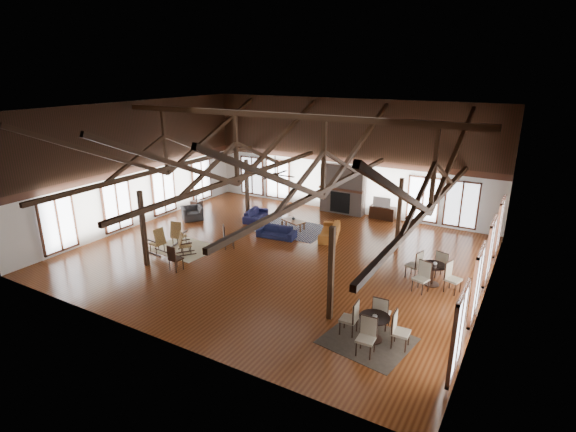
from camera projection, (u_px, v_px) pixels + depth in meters
The scene contains 31 objects.
floor at pixel (278, 255), 18.87m from camera, with size 16.00×16.00×0.00m, color brown.
ceiling at pixel (277, 109), 16.98m from camera, with size 16.00×14.00×0.02m, color black.
wall_back at pixel (346, 157), 23.68m from camera, with size 16.00×0.02×6.00m, color silver.
wall_front at pixel (144, 241), 12.17m from camera, with size 16.00×0.02×6.00m, color silver.
wall_left at pixel (137, 165), 21.72m from camera, with size 0.02×14.00×6.00m, color silver.
wall_right at pixel (495, 217), 14.13m from camera, with size 0.02×14.00×6.00m, color silver.
roof_truss at pixel (278, 160), 17.60m from camera, with size 15.60×14.07×3.14m.
post_grid at pixel (278, 220), 18.39m from camera, with size 8.16×7.16×3.05m.
fireplace at pixel (343, 190), 23.95m from camera, with size 2.50×0.69×2.60m.
ceiling_fan at pixel (275, 174), 16.64m from camera, with size 1.60×1.60×0.75m.
sofa_navy_front at pixel (277, 232), 20.70m from camera, with size 1.80×0.70×0.52m, color #141738.
sofa_navy_left at pixel (256, 215), 23.15m from camera, with size 0.70×1.79×0.52m, color #15163B.
sofa_orange at pixel (330, 231), 20.70m from camera, with size 0.81×2.08×0.61m, color #9D581E.
coffee_table at pixel (293, 221), 21.71m from camera, with size 1.33×1.00×0.46m.
vase at pixel (293, 218), 21.75m from camera, with size 0.16×0.16×0.17m, color #B2B2B2.
armchair at pixel (192, 213), 23.18m from camera, with size 1.03×0.90×0.67m, color #2D2D2F.
side_table_lamp at pixel (197, 204), 24.27m from camera, with size 0.48×0.48×1.22m.
rocking_chair_a at pixel (178, 235), 19.57m from camera, with size 0.66×0.99×1.17m.
rocking_chair_b at pixel (183, 244), 18.76m from camera, with size 0.79×0.86×1.00m.
rocking_chair_c at pixel (158, 242), 18.82m from camera, with size 0.92×0.56×1.13m.
side_chair_a at pixel (226, 235), 19.35m from camera, with size 0.63×0.63×1.06m.
side_chair_b at pixel (174, 256), 17.16m from camera, with size 0.48×0.48×1.05m.
cafe_table_near at pixel (374, 324), 12.79m from camera, with size 2.05×2.05×1.06m.
cafe_table_far at pixel (433, 271), 16.09m from camera, with size 2.12×2.12×1.09m.
cup_near at pixel (375, 317), 12.60m from camera, with size 0.14×0.14×0.11m, color #B2B2B2.
cup_far at pixel (435, 264), 15.99m from camera, with size 0.13×0.13×0.11m, color #B2B2B2.
tv_console at pixel (382, 213), 23.26m from camera, with size 1.30×0.49×0.65m, color black.
television at pixel (382, 202), 23.09m from camera, with size 0.91×0.12×0.52m, color #B2B2B2.
rug_tan at pixel (185, 248), 19.52m from camera, with size 2.58×2.03×0.01m, color tan.
rug_navy at pixel (293, 229), 21.86m from camera, with size 3.30×2.48×0.01m, color #1A1D48.
rug_dark at pixel (367, 341), 12.91m from camera, with size 2.33×2.12×0.01m, color black.
Camera 1 is at (9.05, -14.87, 7.48)m, focal length 28.00 mm.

